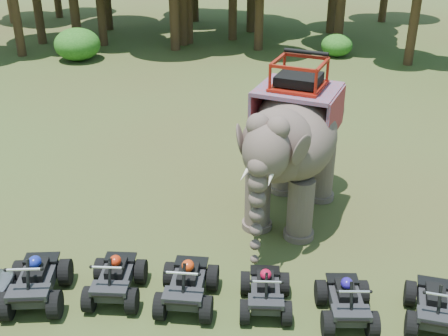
{
  "coord_description": "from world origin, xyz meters",
  "views": [
    {
      "loc": [
        1.45,
        -12.58,
        8.87
      ],
      "look_at": [
        0.0,
        1.2,
        1.9
      ],
      "focal_mm": 45.0,
      "sensor_mm": 36.0,
      "label": 1
    }
  ],
  "objects": [
    {
      "name": "atv_2",
      "position": [
        -0.51,
        -2.21,
        0.67
      ],
      "size": [
        1.31,
        1.8,
        1.33
      ],
      "primitive_type": null,
      "rotation": [
        0.0,
        0.0,
        -0.0
      ],
      "color": "black",
      "rests_on": "ground"
    },
    {
      "name": "tree_2",
      "position": [
        8.42,
        18.77,
        3.45
      ],
      "size": [
        4.83,
        4.83,
        6.9
      ],
      "primitive_type": null,
      "color": "#195114",
      "rests_on": "ground"
    },
    {
      "name": "elephant",
      "position": [
        1.91,
        2.22,
        2.4
      ],
      "size": [
        4.09,
        6.19,
        4.79
      ],
      "primitive_type": null,
      "rotation": [
        0.0,
        0.0,
        -0.3
      ],
      "color": "brown",
      "rests_on": "ground"
    },
    {
      "name": "atv_5",
      "position": [
        5.12,
        -2.32,
        0.62
      ],
      "size": [
        1.48,
        1.86,
        1.25
      ],
      "primitive_type": null,
      "rotation": [
        0.0,
        0.0,
        -0.16
      ],
      "color": "black",
      "rests_on": "ground"
    },
    {
      "name": "atv_4",
      "position": [
        3.16,
        -2.37,
        0.62
      ],
      "size": [
        1.36,
        1.77,
        1.23
      ],
      "primitive_type": null,
      "rotation": [
        0.0,
        0.0,
        0.09
      ],
      "color": "black",
      "rests_on": "ground"
    },
    {
      "name": "atv_1",
      "position": [
        -2.26,
        -2.13,
        0.63
      ],
      "size": [
        1.33,
        1.77,
        1.27
      ],
      "primitive_type": null,
      "rotation": [
        0.0,
        0.0,
        0.05
      ],
      "color": "black",
      "rests_on": "ground"
    },
    {
      "name": "atv_3",
      "position": [
        1.32,
        -2.2,
        0.59
      ],
      "size": [
        1.26,
        1.67,
        1.19
      ],
      "primitive_type": null,
      "rotation": [
        0.0,
        0.0,
        0.06
      ],
      "color": "black",
      "rests_on": "ground"
    },
    {
      "name": "ground",
      "position": [
        0.0,
        0.0,
        0.0
      ],
      "size": [
        110.0,
        110.0,
        0.0
      ],
      "primitive_type": "plane",
      "color": "#47381E",
      "rests_on": "ground"
    },
    {
      "name": "atv_0",
      "position": [
        -4.08,
        -2.49,
        0.69
      ],
      "size": [
        1.63,
        2.05,
        1.38
      ],
      "primitive_type": null,
      "rotation": [
        0.0,
        0.0,
        0.16
      ],
      "color": "black",
      "rests_on": "ground"
    }
  ]
}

